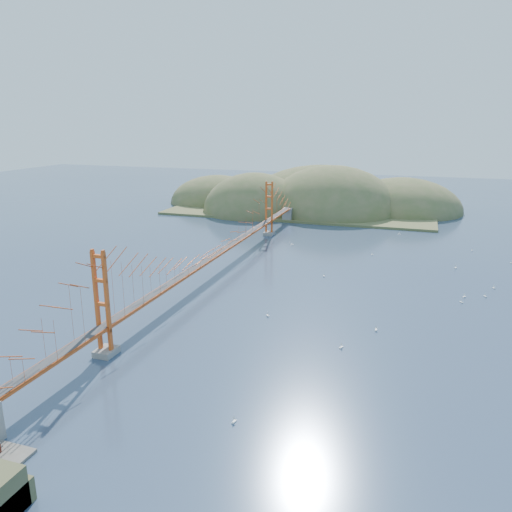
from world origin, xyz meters
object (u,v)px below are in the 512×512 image
(sailboat_2, at_px, (461,302))
(sailboat_0, at_px, (341,347))
(sailboat_1, at_px, (324,276))
(bridge, at_px, (215,232))

(sailboat_2, xyz_separation_m, sailboat_0, (-13.52, -19.30, 0.02))
(sailboat_1, height_order, sailboat_0, sailboat_0)
(bridge, distance_m, sailboat_2, 37.87)
(sailboat_1, bearing_deg, sailboat_2, -15.75)
(bridge, bearing_deg, sailboat_1, 14.65)
(sailboat_0, bearing_deg, bridge, 139.06)
(bridge, distance_m, sailboat_1, 18.85)
(sailboat_2, relative_size, sailboat_1, 0.94)
(sailboat_1, distance_m, sailboat_0, 25.90)
(bridge, xyz_separation_m, sailboat_1, (16.99, 4.44, -6.87))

